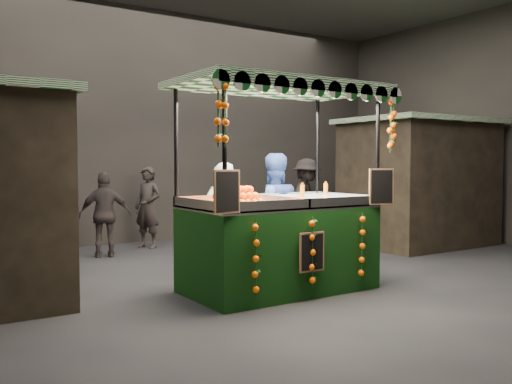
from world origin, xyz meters
TOP-DOWN VIEW (x-y plane):
  - ground at (0.00, 0.00)m, footprint 12.00×12.00m
  - market_hall at (0.00, 0.00)m, footprint 12.10×10.10m
  - neighbour_stall_right at (4.40, 1.50)m, footprint 3.00×2.20m
  - juice_stall at (-0.45, -0.34)m, footprint 2.83×1.67m
  - vendor_grey at (-0.71, 0.78)m, footprint 0.63×0.41m
  - vendor_blue at (0.08, 0.61)m, footprint 1.06×0.93m
  - shopper_1 at (3.55, 2.38)m, footprint 1.14×1.03m
  - shopper_2 at (-1.56, 3.53)m, footprint 0.98×0.63m
  - shopper_3 at (2.87, 3.28)m, footprint 1.34×1.13m
  - shopper_5 at (3.92, 2.53)m, footprint 1.21×1.48m
  - shopper_6 at (-0.50, 4.14)m, footprint 0.63×0.71m

SIDE VIEW (x-z plane):
  - ground at x=0.00m, z-range 0.00..0.00m
  - shopper_2 at x=-1.56m, z-range 0.00..1.54m
  - shopper_5 at x=3.92m, z-range 0.00..1.58m
  - shopper_6 at x=-0.50m, z-range 0.00..1.63m
  - juice_stall at x=-0.45m, z-range -0.52..2.22m
  - vendor_grey at x=-0.71m, z-range 0.00..1.71m
  - shopper_3 at x=2.87m, z-range 0.00..1.80m
  - vendor_blue at x=0.08m, z-range 0.00..1.85m
  - shopper_1 at x=3.55m, z-range 0.00..1.92m
  - neighbour_stall_right at x=4.40m, z-range 0.01..2.61m
  - market_hall at x=0.00m, z-range 0.86..5.91m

